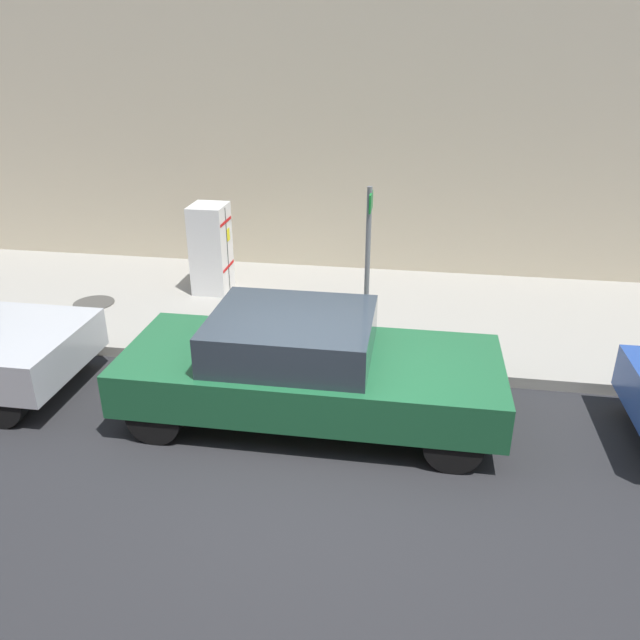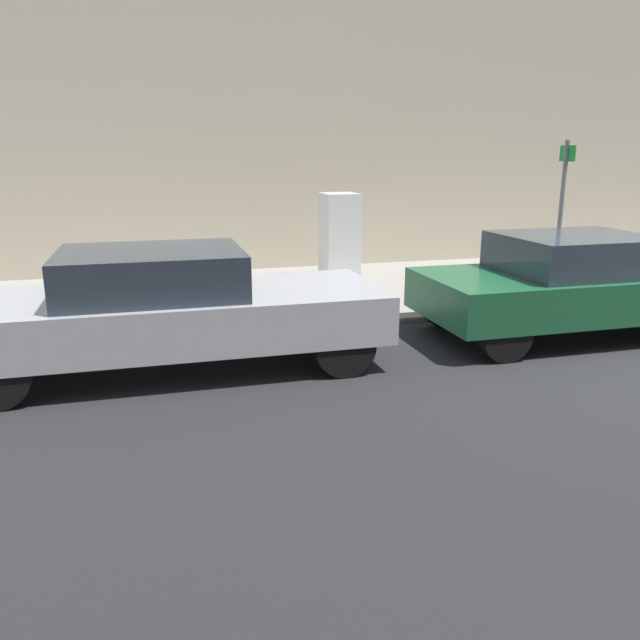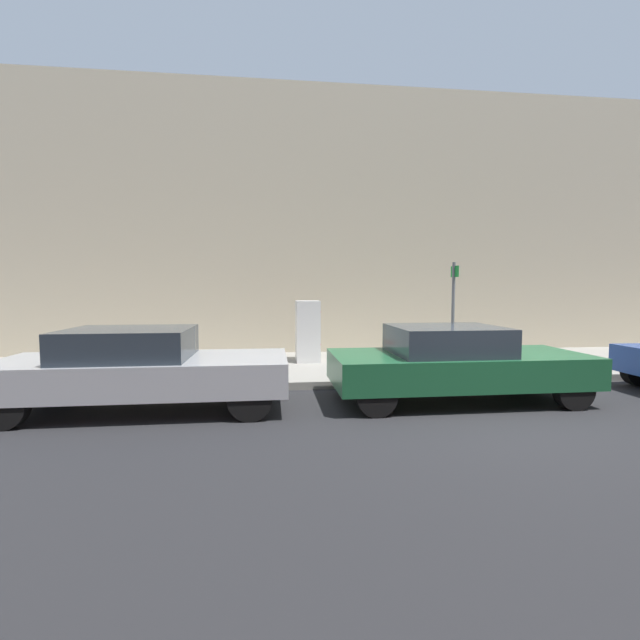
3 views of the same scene
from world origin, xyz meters
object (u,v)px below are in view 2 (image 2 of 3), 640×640
(parked_sedan_silver, at_px, (171,307))
(discarded_refrigerator, at_px, (339,238))
(parked_sedan_green, at_px, (583,283))
(street_sign_post, at_px, (561,211))

(parked_sedan_silver, bearing_deg, discarded_refrigerator, 139.29)
(parked_sedan_green, bearing_deg, parked_sedan_silver, -90.00)
(street_sign_post, xyz_separation_m, parked_sedan_silver, (1.46, -6.13, -0.82))
(discarded_refrigerator, relative_size, street_sign_post, 0.64)
(street_sign_post, distance_m, parked_sedan_silver, 6.35)
(discarded_refrigerator, xyz_separation_m, parked_sedan_green, (3.65, 2.39, -0.24))
(parked_sedan_silver, relative_size, parked_sedan_green, 1.04)
(discarded_refrigerator, bearing_deg, parked_sedan_silver, -40.71)
(street_sign_post, relative_size, parked_sedan_silver, 0.52)
(discarded_refrigerator, bearing_deg, street_sign_post, 53.84)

